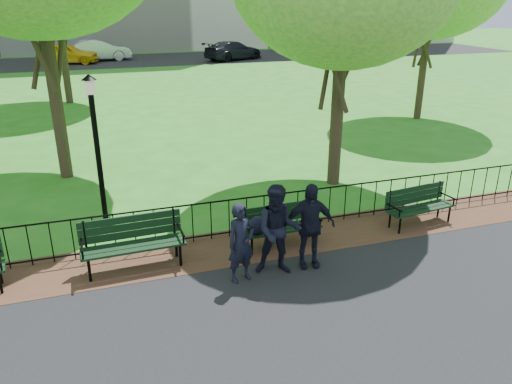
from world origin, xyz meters
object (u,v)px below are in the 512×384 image
object	(u,v)px
park_bench_right_a	(419,202)
person_mid	(278,230)
lamppost	(97,149)
person_left	(241,243)
sedan_dark	(233,50)
sedan_silver	(98,50)
person_right	(309,226)
taxi	(68,54)
park_bench_main	(272,223)
park_bench_left_a	(132,237)

from	to	relation	value
park_bench_right_a	person_mid	size ratio (longest dim) A/B	0.98
lamppost	person_mid	bearing A→B (deg)	-44.74
park_bench_right_a	person_left	distance (m)	4.70
person_mid	sedan_dark	distance (m)	33.42
park_bench_right_a	lamppost	world-z (taller)	lamppost
sedan_dark	sedan_silver	bearing A→B (deg)	50.16
park_bench_right_a	person_right	bearing A→B (deg)	-169.99
lamppost	sedan_dark	world-z (taller)	lamppost
taxi	sedan_dark	bearing A→B (deg)	-82.56
person_right	sedan_dark	distance (m)	33.20
park_bench_right_a	sedan_dark	bearing A→B (deg)	74.67
sedan_silver	sedan_dark	distance (m)	10.76
park_bench_main	person_mid	bearing A→B (deg)	-104.50
park_bench_main	person_left	xyz separation A→B (m)	(-0.96, -1.03, 0.20)
sedan_dark	park_bench_left_a	bearing A→B (deg)	135.82
lamppost	person_left	bearing A→B (deg)	-53.13
person_right	sedan_silver	world-z (taller)	person_right
park_bench_main	person_left	bearing A→B (deg)	-134.75
park_bench_right_a	person_mid	distance (m)	3.98
person_mid	sedan_dark	world-z (taller)	person_mid
taxi	lamppost	bearing A→B (deg)	-162.88
lamppost	person_left	size ratio (longest dim) A/B	2.28
park_bench_left_a	sedan_dark	bearing A→B (deg)	68.88
park_bench_main	sedan_dark	xyz separation A→B (m)	(8.11, 31.38, 0.18)
person_mid	person_right	bearing A→B (deg)	23.12
person_right	sedan_silver	xyz separation A→B (m)	(-2.71, 35.07, -0.03)
person_right	sedan_dark	xyz separation A→B (m)	(7.68, 32.30, -0.11)
park_bench_main	person_left	world-z (taller)	person_left
person_mid	person_right	world-z (taller)	person_mid
lamppost	sedan_dark	bearing A→B (deg)	68.87
park_bench_right_a	person_mid	world-z (taller)	person_mid
park_bench_main	taxi	xyz separation A→B (m)	(-4.57, 32.99, 0.20)
park_bench_left_a	lamppost	xyz separation A→B (m)	(-0.44, 1.89, 1.26)
person_mid	sedan_dark	size ratio (longest dim) A/B	0.35
sedan_silver	taxi	bearing A→B (deg)	109.78
taxi	park_bench_right_a	bearing A→B (deg)	-151.40
lamppost	sedan_dark	distance (m)	31.51
park_bench_main	lamppost	distance (m)	4.03
sedan_silver	person_mid	bearing A→B (deg)	176.18
person_right	person_left	bearing A→B (deg)	-165.11
park_bench_main	sedan_silver	xyz separation A→B (m)	(-2.29, 34.15, 0.25)
park_bench_main	person_right	distance (m)	1.05
park_bench_left_a	taxi	bearing A→B (deg)	91.19
person_left	person_right	world-z (taller)	person_right
park_bench_main	park_bench_right_a	world-z (taller)	park_bench_right_a
park_bench_right_a	sedan_silver	world-z (taller)	sedan_silver
person_mid	taxi	distance (m)	34.25
taxi	sedan_silver	distance (m)	2.56
park_bench_right_a	person_mid	bearing A→B (deg)	-171.89
person_right	sedan_silver	size ratio (longest dim) A/B	0.34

